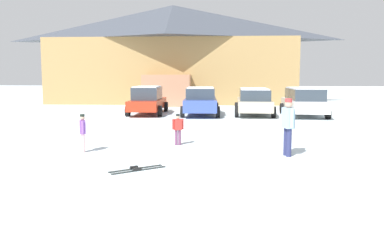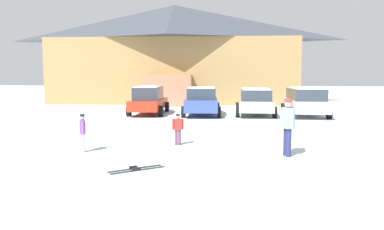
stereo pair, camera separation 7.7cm
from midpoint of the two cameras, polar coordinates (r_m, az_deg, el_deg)
ground at (r=7.23m, az=4.04°, el=-12.66°), size 160.00×160.00×0.00m
ski_lodge at (r=33.38m, az=-2.61°, el=9.36°), size 21.26×10.02×8.44m
parked_red_sedan at (r=22.87m, az=-6.51°, el=2.27°), size 2.22×4.86×1.70m
parked_blue_hatchback at (r=22.15m, az=1.57°, el=2.17°), size 2.37×4.85×1.66m
parked_beige_suv at (r=22.47m, az=9.67°, el=2.20°), size 2.32×4.80×1.59m
parked_white_suv at (r=22.46m, az=16.94°, el=2.10°), size 2.25×4.55×1.65m
skier_adult_in_blue_parka at (r=11.09m, az=14.58°, el=-1.30°), size 0.34×0.60×1.67m
skier_child_in_red_jacket at (r=12.50m, az=-1.99°, el=-1.93°), size 0.37×0.23×1.05m
skier_child_in_purple_jacket at (r=11.80m, az=-16.15°, el=-2.31°), size 0.27×0.40×1.16m
pair_of_skis at (r=9.42m, az=-8.28°, el=-8.15°), size 1.31×1.10×0.08m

